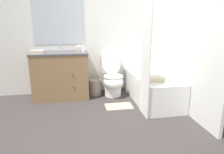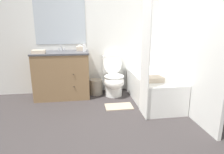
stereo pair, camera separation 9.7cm
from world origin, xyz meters
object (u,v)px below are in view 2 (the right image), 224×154
at_px(vanity_cabinet, 62,74).
at_px(bath_towel_folded, 154,79).
at_px(sink_faucet, 61,49).
at_px(wastebasket, 96,87).
at_px(soap_dispenser, 84,48).
at_px(hand_towel_folded, 39,52).
at_px(bathtub, 152,88).
at_px(bath_mat, 119,106).
at_px(toilet, 113,79).
at_px(tissue_box, 80,48).

distance_m(vanity_cabinet, bath_towel_folded, 1.77).
relative_size(sink_faucet, wastebasket, 0.46).
height_order(vanity_cabinet, sink_faucet, sink_faucet).
xyz_separation_m(soap_dispenser, hand_towel_folded, (-0.82, -0.11, -0.04)).
xyz_separation_m(bathtub, bath_mat, (-0.67, -0.22, -0.24)).
bearing_deg(toilet, hand_towel_folded, -176.46).
distance_m(toilet, bath_mat, 0.71).
xyz_separation_m(vanity_cabinet, bath_mat, (1.00, -0.68, -0.45)).
bearing_deg(bath_mat, toilet, 89.84).
bearing_deg(vanity_cabinet, bathtub, -15.51).
height_order(wastebasket, hand_towel_folded, hand_towel_folded).
distance_m(vanity_cabinet, sink_faucet, 0.51).
bearing_deg(bathtub, bath_towel_folded, -107.42).
height_order(tissue_box, hand_towel_folded, tissue_box).
bearing_deg(soap_dispenser, bathtub, -19.36).
xyz_separation_m(toilet, hand_towel_folded, (-1.37, -0.09, 0.58)).
distance_m(sink_faucet, hand_towel_folded, 0.50).
distance_m(vanity_cabinet, soap_dispenser, 0.68).
bearing_deg(wastebasket, bathtub, -26.81).
bearing_deg(tissue_box, sink_faucet, 173.72).
height_order(sink_faucet, soap_dispenser, soap_dispenser).
xyz_separation_m(toilet, bathtub, (0.67, -0.41, -0.09)).
bearing_deg(vanity_cabinet, toilet, -3.29).
relative_size(sink_faucet, soap_dispenser, 0.88).
height_order(vanity_cabinet, toilet, vanity_cabinet).
relative_size(soap_dispenser, bath_towel_folded, 0.57).
height_order(bathtub, wastebasket, bathtub).
height_order(toilet, bath_mat, toilet).
bearing_deg(bath_mat, hand_towel_folded, 158.48).
xyz_separation_m(wastebasket, soap_dispenser, (-0.21, -0.08, 0.81)).
bearing_deg(bath_towel_folded, hand_towel_folded, 159.61).
xyz_separation_m(bath_towel_folded, bath_mat, (-0.55, 0.17, -0.53)).
bearing_deg(tissue_box, hand_towel_folded, -158.43).
relative_size(bathtub, bath_towel_folded, 5.31).
relative_size(vanity_cabinet, tissue_box, 7.01).
xyz_separation_m(sink_faucet, bath_towel_folded, (1.55, -1.05, -0.40)).
distance_m(toilet, tissue_box, 0.90).
xyz_separation_m(hand_towel_folded, bath_mat, (1.37, -0.54, -0.92)).
xyz_separation_m(toilet, bath_towel_folded, (0.55, -0.80, 0.19)).
bearing_deg(soap_dispenser, sink_faucet, 153.57).
relative_size(wastebasket, bath_mat, 0.66).
height_order(vanity_cabinet, tissue_box, tissue_box).
bearing_deg(hand_towel_folded, bathtub, -8.95).
distance_m(soap_dispenser, bath_towel_folded, 1.44).
bearing_deg(bath_mat, soap_dispenser, 130.45).
bearing_deg(sink_faucet, bath_towel_folded, -33.98).
xyz_separation_m(sink_faucet, wastebasket, (0.66, -0.14, -0.78)).
relative_size(bathtub, tissue_box, 10.05).
distance_m(soap_dispenser, bath_mat, 1.28).
bearing_deg(hand_towel_folded, bath_towel_folded, -20.39).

